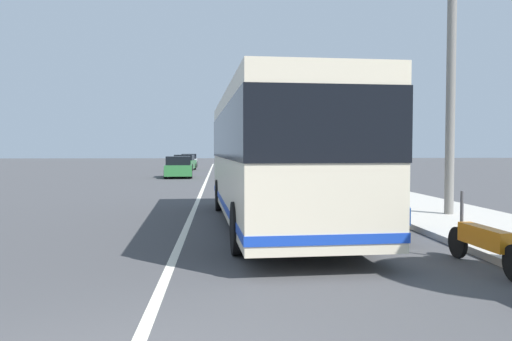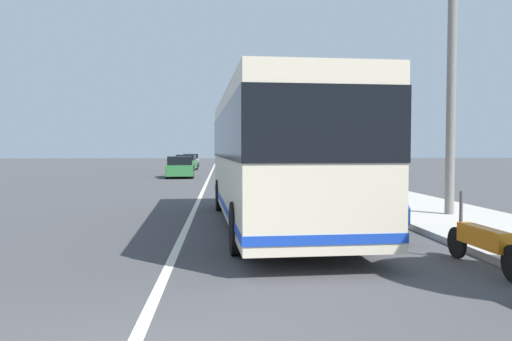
{
  "view_description": "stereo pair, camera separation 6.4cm",
  "coord_description": "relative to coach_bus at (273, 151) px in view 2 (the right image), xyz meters",
  "views": [
    {
      "loc": [
        -3.66,
        -0.83,
        1.97
      ],
      "look_at": [
        9.53,
        -1.82,
        1.41
      ],
      "focal_mm": 34.36,
      "sensor_mm": 36.0,
      "label": 1
    },
    {
      "loc": [
        -3.67,
        -0.89,
        1.97
      ],
      "look_at": [
        9.53,
        -1.82,
        1.41
      ],
      "focal_mm": 34.36,
      "sensor_mm": 36.0,
      "label": 2
    }
  ],
  "objects": [
    {
      "name": "car_side_street",
      "position": [
        29.25,
        -0.79,
        -1.2
      ],
      "size": [
        4.46,
        1.99,
        1.54
      ],
      "rotation": [
        0.0,
        0.0,
        -0.05
      ],
      "color": "gray",
      "rests_on": "ground"
    },
    {
      "name": "lane_divider_line",
      "position": [
        1.13,
        2.22,
        -1.93
      ],
      "size": [
        110.0,
        0.16,
        0.01
      ],
      "primitive_type": "cube",
      "color": "silver",
      "rests_on": "ground"
    },
    {
      "name": "sidewalk_curb",
      "position": [
        1.13,
        -5.13,
        -1.86
      ],
      "size": [
        110.0,
        3.6,
        0.14
      ],
      "primitive_type": "cube",
      "color": "#B2ADA3",
      "rests_on": "ground"
    },
    {
      "name": "motorcycle_nearest_curb",
      "position": [
        -2.04,
        -2.68,
        -1.46
      ],
      "size": [
        2.1,
        0.77,
        1.26
      ],
      "rotation": [
        0.0,
        0.0,
        -0.32
      ],
      "color": "black",
      "rests_on": "ground"
    },
    {
      "name": "car_far_distant",
      "position": [
        34.6,
        4.71,
        -1.23
      ],
      "size": [
        4.3,
        2.14,
        1.49
      ],
      "rotation": [
        0.0,
        0.0,
        3.07
      ],
      "color": "#2D7238",
      "rests_on": "ground"
    },
    {
      "name": "car_behind_bus",
      "position": [
        22.38,
        4.28,
        -1.22
      ],
      "size": [
        4.26,
        2.15,
        1.5
      ],
      "rotation": [
        0.0,
        0.0,
        3.22
      ],
      "color": "#2D7238",
      "rests_on": "ground"
    },
    {
      "name": "motorcycle_angled",
      "position": [
        -4.81,
        -2.97,
        -1.48
      ],
      "size": [
        2.24,
        0.28,
        1.23
      ],
      "rotation": [
        0.0,
        0.0,
        0.03
      ],
      "color": "black",
      "rests_on": "ground"
    },
    {
      "name": "utility_pole",
      "position": [
        0.92,
        -5.15,
        1.61
      ],
      "size": [
        0.26,
        0.26,
        7.08
      ],
      "primitive_type": "cylinder",
      "color": "slate",
      "rests_on": "ground"
    },
    {
      "name": "coach_bus",
      "position": [
        0.0,
        0.0,
        0.0
      ],
      "size": [
        10.67,
        3.16,
        3.35
      ],
      "rotation": [
        0.0,
        0.0,
        0.05
      ],
      "color": "beige",
      "rests_on": "ground"
    },
    {
      "name": "car_oncoming",
      "position": [
        43.81,
        4.83,
        -1.24
      ],
      "size": [
        4.07,
        1.91,
        1.49
      ],
      "rotation": [
        0.0,
        0.0,
        3.16
      ],
      "color": "silver",
      "rests_on": "ground"
    }
  ]
}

